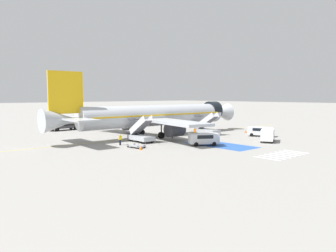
{
  "coord_description": "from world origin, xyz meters",
  "views": [
    {
      "loc": [
        -38.01,
        -46.54,
        7.51
      ],
      "look_at": [
        0.91,
        -2.79,
        2.01
      ],
      "focal_mm": 35.0,
      "sensor_mm": 36.0,
      "label": 1
    }
  ],
  "objects": [
    {
      "name": "ground_plane",
      "position": [
        0.0,
        0.0,
        0.0
      ],
      "size": [
        600.0,
        600.0,
        0.0
      ],
      "primitive_type": "plane",
      "color": "gray"
    },
    {
      "name": "apron_leadline_yellow",
      "position": [
        0.58,
        -0.34,
        0.0
      ],
      "size": [
        74.8,
        2.82,
        0.01
      ],
      "primitive_type": "cube",
      "rotation": [
        0.0,
        0.0,
        -1.61
      ],
      "color": "gold",
      "rests_on": "ground_plane"
    },
    {
      "name": "apron_stand_patch_blue",
      "position": [
        0.58,
        -15.11,
        0.0
      ],
      "size": [
        5.18,
        11.06,
        0.01
      ],
      "primitive_type": "cube",
      "color": "#2856A8",
      "rests_on": "ground_plane"
    },
    {
      "name": "apron_walkway_bar_0",
      "position": [
        -3.62,
        -25.61,
        0.0
      ],
      "size": [
        0.44,
        3.6,
        0.01
      ],
      "primitive_type": "cube",
      "color": "silver",
      "rests_on": "ground_plane"
    },
    {
      "name": "apron_walkway_bar_1",
      "position": [
        -2.42,
        -25.61,
        0.0
      ],
      "size": [
        0.44,
        3.6,
        0.01
      ],
      "primitive_type": "cube",
      "color": "silver",
      "rests_on": "ground_plane"
    },
    {
      "name": "apron_walkway_bar_2",
      "position": [
        -1.22,
        -25.61,
        0.0
      ],
      "size": [
        0.44,
        3.6,
        0.01
      ],
      "primitive_type": "cube",
      "color": "silver",
      "rests_on": "ground_plane"
    },
    {
      "name": "apron_walkway_bar_3",
      "position": [
        -0.02,
        -25.61,
        0.0
      ],
      "size": [
        0.44,
        3.6,
        0.01
      ],
      "primitive_type": "cube",
      "color": "silver",
      "rests_on": "ground_plane"
    },
    {
      "name": "apron_walkway_bar_4",
      "position": [
        1.18,
        -25.61,
        0.0
      ],
      "size": [
        0.44,
        3.6,
        0.01
      ],
      "primitive_type": "cube",
      "color": "silver",
      "rests_on": "ground_plane"
    },
    {
      "name": "apron_walkway_bar_5",
      "position": [
        2.38,
        -25.61,
        0.0
      ],
      "size": [
        0.44,
        3.6,
        0.01
      ],
      "primitive_type": "cube",
      "color": "silver",
      "rests_on": "ground_plane"
    },
    {
      "name": "apron_walkway_bar_6",
      "position": [
        3.58,
        -25.61,
        0.0
      ],
      "size": [
        0.44,
        3.6,
        0.01
      ],
      "primitive_type": "cube",
      "color": "silver",
      "rests_on": "ground_plane"
    },
    {
      "name": "airliner",
      "position": [
        -0.07,
        -0.32,
        3.79
      ],
      "size": [
        40.86,
        31.49,
        11.11
      ],
      "rotation": [
        0.0,
        0.0,
        -1.61
      ],
      "color": "#B7BCC4",
      "rests_on": "ground_plane"
    },
    {
      "name": "boarding_stairs_forward",
      "position": [
        8.9,
        -5.09,
        1.04
      ],
      "size": [
        2.37,
        5.29,
        4.37
      ],
      "rotation": [
        0.0,
        0.0,
        -0.04
      ],
      "color": "#ADB2BA",
      "rests_on": "ground_plane"
    },
    {
      "name": "boarding_stairs_aft",
      "position": [
        -6.51,
        -4.55,
        1.04
      ],
      "size": [
        2.37,
        5.29,
        4.41
      ],
      "rotation": [
        0.0,
        0.0,
        -0.04
      ],
      "color": "#ADB2BA",
      "rests_on": "ground_plane"
    },
    {
      "name": "fuel_tanker",
      "position": [
        -6.71,
        20.97,
        1.71
      ],
      "size": [
        9.58,
        2.91,
        3.4
      ],
      "rotation": [
        0.0,
        0.0,
        1.6
      ],
      "color": "#38383D",
      "rests_on": "ground_plane"
    },
    {
      "name": "service_van_0",
      "position": [
        -1.58,
        -13.68,
        1.1
      ],
      "size": [
        4.73,
        3.95,
        1.81
      ],
      "rotation": [
        0.0,
        0.0,
        4.14
      ],
      "color": "silver",
      "rests_on": "ground_plane"
    },
    {
      "name": "service_van_1",
      "position": [
        9.07,
        -17.95,
        1.24
      ],
      "size": [
        4.85,
        3.8,
        2.07
      ],
      "rotation": [
        0.0,
        0.0,
        5.2
      ],
      "color": "silver",
      "rests_on": "ground_plane"
    },
    {
      "name": "service_van_2",
      "position": [
        14.27,
        -13.3,
        1.07
      ],
      "size": [
        3.55,
        4.89,
        1.74
      ],
      "rotation": [
        0.0,
        0.0,
        3.52
      ],
      "color": "silver",
      "rests_on": "ground_plane"
    },
    {
      "name": "baggage_cart",
      "position": [
        -10.45,
        -8.66,
        0.26
      ],
      "size": [
        1.82,
        2.77,
        0.87
      ],
      "rotation": [
        0.0,
        0.0,
        0.13
      ],
      "color": "gray",
      "rests_on": "ground_plane"
    },
    {
      "name": "ground_crew_0",
      "position": [
        0.29,
        -4.65,
        1.09
      ],
      "size": [
        0.43,
        0.49,
        1.87
      ],
      "rotation": [
        0.0,
        0.0,
        0.99
      ],
      "color": "#191E38",
      "rests_on": "ground_plane"
    },
    {
      "name": "ground_crew_1",
      "position": [
        -10.81,
        -5.06,
        0.95
      ],
      "size": [
        0.45,
        0.26,
        1.65
      ],
      "rotation": [
        0.0,
        0.0,
        6.21
      ],
      "color": "#191E38",
      "rests_on": "ground_plane"
    },
    {
      "name": "ground_crew_2",
      "position": [
        4.86,
        -5.68,
        0.92
      ],
      "size": [
        0.45,
        0.48,
        1.61
      ],
      "rotation": [
        0.0,
        0.0,
        2.24
      ],
      "color": "black",
      "rests_on": "ground_plane"
    },
    {
      "name": "ground_crew_3",
      "position": [
        3.85,
        -3.32,
        1.07
      ],
      "size": [
        0.27,
        0.45,
        1.84
      ],
      "rotation": [
        0.0,
        0.0,
        4.62
      ],
      "color": "black",
      "rests_on": "ground_plane"
    },
    {
      "name": "traffic_cone_0",
      "position": [
        17.21,
        -8.01,
        0.31
      ],
      "size": [
        0.56,
        0.56,
        0.63
      ],
      "color": "orange",
      "rests_on": "ground_plane"
    },
    {
      "name": "traffic_cone_1",
      "position": [
        -11.17,
        -10.69,
        0.29
      ],
      "size": [
        0.53,
        0.53,
        0.59
      ],
      "color": "orange",
      "rests_on": "ground_plane"
    }
  ]
}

